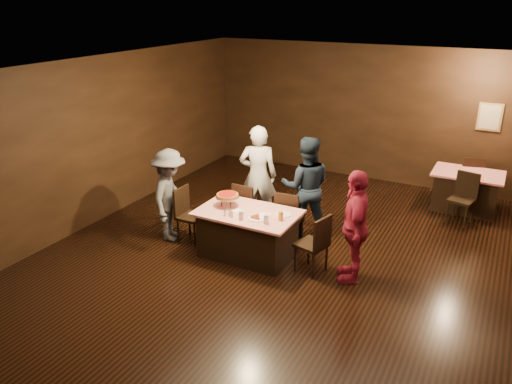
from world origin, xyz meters
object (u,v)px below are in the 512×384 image
at_px(chair_back_near, 462,199).
at_px(diner_white_jacket, 258,176).
at_px(chair_far_left, 248,207).
at_px(plate_empty, 283,214).
at_px(pizza_stand, 228,196).
at_px(chair_far_right, 290,216).
at_px(glass_amber, 281,216).
at_px(diner_navy_hoodie, 306,187).
at_px(chair_end_left, 191,215).
at_px(glass_front_right, 266,219).
at_px(chair_end_right, 312,243).
at_px(diner_red_shirt, 355,226).
at_px(chair_back_far, 470,178).
at_px(glass_front_left, 241,215).
at_px(main_table, 248,233).
at_px(diner_grey_knit, 170,195).
at_px(back_table, 466,191).

bearing_deg(chair_back_near, diner_white_jacket, -138.72).
height_order(chair_far_left, plate_empty, chair_far_left).
relative_size(diner_white_jacket, pizza_stand, 4.90).
bearing_deg(chair_far_right, glass_amber, 99.20).
relative_size(diner_navy_hoodie, plate_empty, 7.14).
distance_m(chair_end_left, plate_empty, 1.68).
height_order(chair_back_near, glass_front_right, chair_back_near).
bearing_deg(chair_back_near, chair_end_right, -108.08).
height_order(chair_end_left, plate_empty, chair_end_left).
bearing_deg(chair_far_left, diner_red_shirt, 166.59).
bearing_deg(chair_back_far, chair_back_near, 75.30).
relative_size(plate_empty, glass_front_left, 1.79).
distance_m(chair_far_right, plate_empty, 0.69).
height_order(chair_far_left, chair_far_right, same).
distance_m(main_table, chair_far_left, 0.85).
relative_size(diner_grey_knit, glass_front_left, 11.51).
relative_size(main_table, diner_navy_hoodie, 0.90).
height_order(chair_far_right, glass_front_right, chair_far_right).
relative_size(chair_end_right, diner_grey_knit, 0.59).
distance_m(chair_back_near, glass_front_right, 4.03).
xyz_separation_m(chair_end_right, diner_white_jacket, (-1.53, 1.17, 0.46)).
height_order(diner_white_jacket, glass_front_left, diner_white_jacket).
height_order(main_table, back_table, same).
bearing_deg(diner_navy_hoodie, glass_amber, 71.08).
xyz_separation_m(chair_far_right, chair_end_left, (-1.50, -0.75, 0.00)).
bearing_deg(back_table, diner_grey_knit, -139.51).
xyz_separation_m(back_table, diner_navy_hoodie, (-2.38, -2.47, 0.51)).
bearing_deg(chair_end_left, glass_front_right, -99.15).
distance_m(chair_end_left, glass_front_left, 1.24).
distance_m(chair_end_left, chair_end_right, 2.20).
height_order(chair_end_right, plate_empty, chair_end_right).
relative_size(chair_end_left, diner_grey_knit, 0.59).
height_order(chair_far_left, chair_back_far, same).
height_order(chair_end_right, pizza_stand, pizza_stand).
height_order(main_table, chair_back_near, chair_back_near).
bearing_deg(chair_far_right, diner_white_jacket, -31.91).
height_order(chair_far_right, chair_end_right, same).
xyz_separation_m(main_table, diner_white_jacket, (-0.43, 1.17, 0.55)).
distance_m(back_table, chair_end_left, 5.40).
xyz_separation_m(chair_far_right, pizza_stand, (-0.80, -0.70, 0.48)).
bearing_deg(chair_back_far, diner_white_jacket, 27.95).
bearing_deg(chair_end_left, chair_far_right, -63.42).
bearing_deg(chair_back_near, glass_front_left, -117.97).
relative_size(chair_back_far, glass_front_right, 6.79).
height_order(main_table, chair_back_far, chair_back_far).
height_order(back_table, pizza_stand, pizza_stand).
distance_m(chair_end_right, pizza_stand, 1.57).
height_order(chair_end_left, diner_red_shirt, diner_red_shirt).
height_order(chair_far_right, plate_empty, chair_far_right).
relative_size(chair_end_right, chair_back_near, 1.00).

